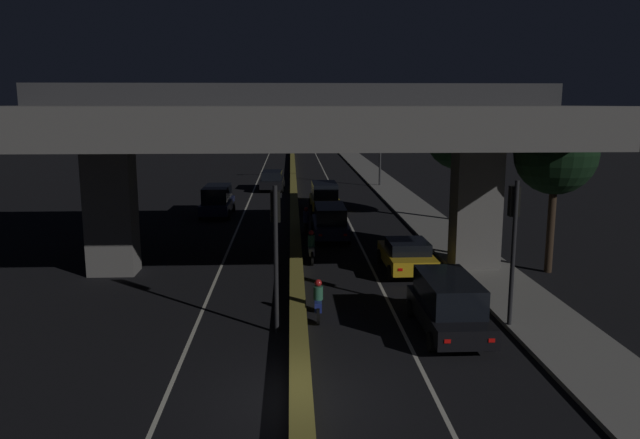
% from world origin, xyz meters
% --- Properties ---
extents(ground_plane, '(200.00, 200.00, 0.00)m').
position_xyz_m(ground_plane, '(0.00, 0.00, 0.00)').
color(ground_plane, black).
extents(lane_line_left_inner, '(0.12, 126.00, 0.00)m').
position_xyz_m(lane_line_left_inner, '(-3.31, 35.00, 0.00)').
color(lane_line_left_inner, beige).
rests_on(lane_line_left_inner, ground_plane).
extents(lane_line_right_inner, '(0.12, 126.00, 0.00)m').
position_xyz_m(lane_line_right_inner, '(3.31, 35.00, 0.00)').
color(lane_line_right_inner, beige).
rests_on(lane_line_right_inner, ground_plane).
extents(median_divider, '(0.55, 126.00, 0.44)m').
position_xyz_m(median_divider, '(0.00, 35.00, 0.22)').
color(median_divider, olive).
rests_on(median_divider, ground_plane).
extents(sidewalk_right, '(2.81, 126.00, 0.14)m').
position_xyz_m(sidewalk_right, '(8.05, 28.00, 0.07)').
color(sidewalk_right, gray).
rests_on(sidewalk_right, ground_plane).
extents(elevated_overpass, '(22.12, 12.71, 7.91)m').
position_xyz_m(elevated_overpass, '(0.00, 11.99, 6.07)').
color(elevated_overpass, '#5B5956').
rests_on(elevated_overpass, ground_plane).
extents(traffic_light_left_of_median, '(0.30, 0.49, 4.67)m').
position_xyz_m(traffic_light_left_of_median, '(-0.68, 4.76, 3.19)').
color(traffic_light_left_of_median, black).
rests_on(traffic_light_left_of_median, ground_plane).
extents(traffic_light_right_of_median, '(0.30, 0.49, 4.78)m').
position_xyz_m(traffic_light_right_of_median, '(6.75, 4.76, 3.27)').
color(traffic_light_right_of_median, black).
rests_on(traffic_light_right_of_median, ground_plane).
extents(street_lamp, '(2.53, 0.32, 7.50)m').
position_xyz_m(street_lamp, '(7.08, 39.19, 4.49)').
color(street_lamp, '#2D2D30').
rests_on(street_lamp, ground_plane).
extents(car_black_lead, '(1.97, 4.60, 1.76)m').
position_xyz_m(car_black_lead, '(4.71, 4.48, 0.92)').
color(car_black_lead, black).
rests_on(car_black_lead, ground_plane).
extents(car_taxi_yellow_second, '(2.08, 4.22, 1.40)m').
position_xyz_m(car_taxi_yellow_second, '(4.72, 11.63, 0.74)').
color(car_taxi_yellow_second, gold).
rests_on(car_taxi_yellow_second, ground_plane).
extents(car_dark_blue_third, '(1.94, 4.52, 1.75)m').
position_xyz_m(car_dark_blue_third, '(1.87, 18.57, 0.93)').
color(car_dark_blue_third, '#141938').
rests_on(car_dark_blue_third, ground_plane).
extents(car_taxi_yellow_fourth, '(2.03, 4.33, 1.91)m').
position_xyz_m(car_taxi_yellow_fourth, '(2.02, 27.01, 1.01)').
color(car_taxi_yellow_fourth, gold).
rests_on(car_taxi_yellow_fourth, ground_plane).
extents(car_dark_blue_lead_oncoming, '(1.95, 4.83, 1.93)m').
position_xyz_m(car_dark_blue_lead_oncoming, '(-4.93, 25.63, 1.02)').
color(car_dark_blue_lead_oncoming, '#141938').
rests_on(car_dark_blue_lead_oncoming, ground_plane).
extents(car_black_second_oncoming, '(2.06, 4.54, 1.60)m').
position_xyz_m(car_black_second_oncoming, '(-1.77, 37.49, 0.84)').
color(car_black_second_oncoming, black).
rests_on(car_black_second_oncoming, ground_plane).
extents(motorcycle_blue_filtering_near, '(0.33, 1.82, 1.34)m').
position_xyz_m(motorcycle_blue_filtering_near, '(0.68, 5.92, 0.58)').
color(motorcycle_blue_filtering_near, black).
rests_on(motorcycle_blue_filtering_near, ground_plane).
extents(motorcycle_white_filtering_mid, '(0.33, 1.98, 1.47)m').
position_xyz_m(motorcycle_white_filtering_mid, '(0.70, 13.53, 0.62)').
color(motorcycle_white_filtering_mid, black).
rests_on(motorcycle_white_filtering_mid, ground_plane).
extents(motorcycle_black_filtering_far, '(0.32, 1.83, 1.50)m').
position_xyz_m(motorcycle_black_filtering_far, '(0.62, 19.67, 0.63)').
color(motorcycle_black_filtering_far, black).
rests_on(motorcycle_black_filtering_far, ground_plane).
extents(pedestrian_on_sidewalk, '(0.39, 0.39, 1.73)m').
position_xyz_m(pedestrian_on_sidewalk, '(7.21, 11.94, 1.00)').
color(pedestrian_on_sidewalk, black).
rests_on(pedestrian_on_sidewalk, sidewalk_right).
extents(roadside_tree_kerbside_near, '(3.40, 3.40, 6.76)m').
position_xyz_m(roadside_tree_kerbside_near, '(10.76, 11.29, 5.03)').
color(roadside_tree_kerbside_near, '#2D2116').
rests_on(roadside_tree_kerbside_near, ground_plane).
extents(roadside_tree_kerbside_mid, '(4.10, 4.10, 7.31)m').
position_xyz_m(roadside_tree_kerbside_mid, '(9.83, 22.71, 5.24)').
color(roadside_tree_kerbside_mid, '#38281C').
rests_on(roadside_tree_kerbside_mid, ground_plane).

